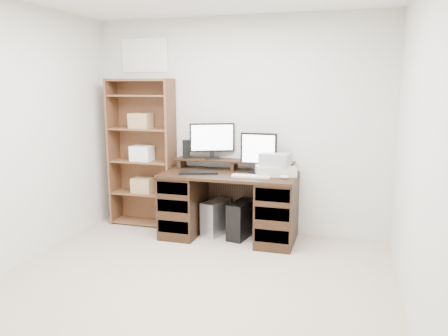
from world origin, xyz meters
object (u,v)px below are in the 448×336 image
at_px(desk, 229,205).
at_px(tower_black, 241,220).
at_px(monitor_wide, 212,139).
at_px(monitor_small, 259,151).
at_px(bookshelf, 143,152).
at_px(printer, 275,170).
at_px(tower_silver, 216,217).

xyz_separation_m(desk, tower_black, (0.13, 0.04, -0.18)).
relative_size(monitor_wide, monitor_small, 1.10).
distance_m(tower_black, bookshelf, 1.49).
height_order(monitor_wide, printer, monitor_wide).
bearing_deg(printer, monitor_wide, 149.68).
bearing_deg(desk, tower_black, 16.68).
bearing_deg(printer, desk, 168.89).
bearing_deg(tower_black, desk, -152.61).
xyz_separation_m(desk, bookshelf, (-1.17, 0.21, 0.53)).
height_order(monitor_wide, monitor_small, monitor_wide).
bearing_deg(printer, tower_black, 165.47).
distance_m(monitor_wide, monitor_small, 0.60).
height_order(desk, tower_silver, desk).
distance_m(monitor_wide, printer, 0.86).
height_order(monitor_small, tower_black, monitor_small).
xyz_separation_m(desk, printer, (0.51, 0.06, 0.41)).
distance_m(desk, monitor_wide, 0.80).
xyz_separation_m(printer, tower_silver, (-0.69, 0.00, -0.60)).
distance_m(desk, monitor_small, 0.69).
relative_size(monitor_wide, tower_silver, 1.22).
xyz_separation_m(monitor_wide, monitor_small, (0.58, -0.10, -0.11)).
height_order(desk, monitor_wide, monitor_wide).
bearing_deg(tower_silver, bookshelf, -173.07).
bearing_deg(monitor_small, bookshelf, 177.86).
bearing_deg(desk, monitor_wide, 139.78).
relative_size(desk, tower_silver, 3.72).
height_order(tower_black, bookshelf, bookshelf).
distance_m(desk, bookshelf, 1.30).
height_order(monitor_wide, tower_silver, monitor_wide).
relative_size(monitor_small, printer, 1.06).
xyz_separation_m(tower_black, bookshelf, (-1.29, 0.17, 0.71)).
bearing_deg(monitor_wide, desk, -63.93).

